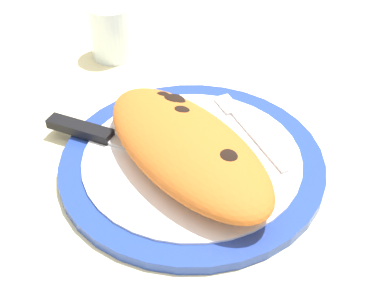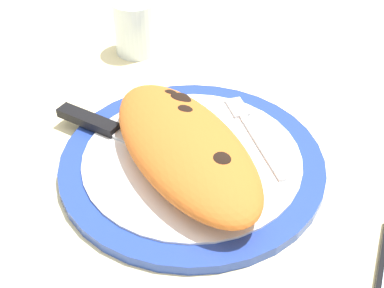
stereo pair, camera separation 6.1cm
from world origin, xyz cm
name	(u,v)px [view 1 (the left image)]	position (x,y,z in cm)	size (l,w,h in cm)	color
ground_plane	(192,175)	(0.00, 0.00, -1.50)	(150.00, 150.00, 3.00)	beige
plate	(192,162)	(0.00, 0.00, 0.75)	(31.77, 31.77, 1.58)	#233D99
calzone	(187,147)	(-0.96, 1.24, 4.28)	(28.12, 15.14, 5.33)	#C16023
fork	(244,124)	(2.20, -8.80, 1.78)	(16.66, 2.81, 0.40)	silver
knife	(104,136)	(8.14, 8.00, 2.06)	(19.34, 15.57, 1.20)	silver
water_glass	(112,35)	(28.94, -1.75, 3.68)	(6.72, 6.72, 8.55)	silver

